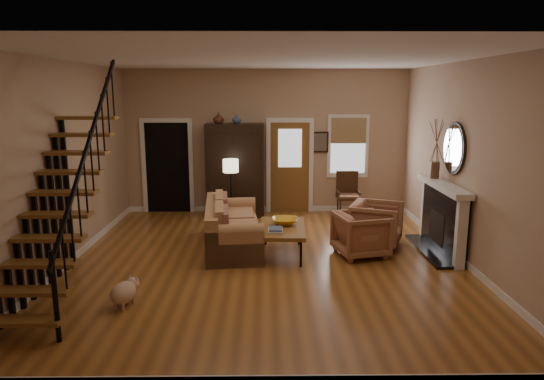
{
  "coord_description": "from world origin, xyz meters",
  "views": [
    {
      "loc": [
        0.01,
        -7.71,
        2.81
      ],
      "look_at": [
        0.1,
        0.4,
        1.15
      ],
      "focal_mm": 32.0,
      "sensor_mm": 36.0,
      "label": 1
    }
  ],
  "objects_px": {
    "sofa": "(233,226)",
    "floor_lamp": "(231,193)",
    "armchair_right": "(376,224)",
    "side_chair": "(348,195)",
    "armchair_left": "(361,234)",
    "coffee_table": "(282,241)",
    "armoire": "(235,170)"
  },
  "relations": [
    {
      "from": "sofa",
      "to": "floor_lamp",
      "type": "xyz_separation_m",
      "value": [
        -0.13,
        1.52,
        0.3
      ]
    },
    {
      "from": "armchair_right",
      "to": "floor_lamp",
      "type": "distance_m",
      "value": 3.12
    },
    {
      "from": "side_chair",
      "to": "sofa",
      "type": "bearing_deg",
      "value": -138.12
    },
    {
      "from": "sofa",
      "to": "armchair_right",
      "type": "bearing_deg",
      "value": -2.64
    },
    {
      "from": "sofa",
      "to": "armchair_left",
      "type": "height_order",
      "value": "sofa"
    },
    {
      "from": "coffee_table",
      "to": "floor_lamp",
      "type": "relative_size",
      "value": 0.94
    },
    {
      "from": "sofa",
      "to": "coffee_table",
      "type": "relative_size",
      "value": 1.64
    },
    {
      "from": "sofa",
      "to": "armchair_left",
      "type": "relative_size",
      "value": 2.62
    },
    {
      "from": "sofa",
      "to": "coffee_table",
      "type": "distance_m",
      "value": 0.97
    },
    {
      "from": "sofa",
      "to": "armchair_left",
      "type": "bearing_deg",
      "value": -16.37
    },
    {
      "from": "coffee_table",
      "to": "armchair_left",
      "type": "bearing_deg",
      "value": -1.63
    },
    {
      "from": "sofa",
      "to": "side_chair",
      "type": "relative_size",
      "value": 2.16
    },
    {
      "from": "sofa",
      "to": "coffee_table",
      "type": "xyz_separation_m",
      "value": [
        0.88,
        -0.39,
        -0.15
      ]
    },
    {
      "from": "side_chair",
      "to": "floor_lamp",
      "type": "bearing_deg",
      "value": -165.26
    },
    {
      "from": "coffee_table",
      "to": "side_chair",
      "type": "bearing_deg",
      "value": 58.72
    },
    {
      "from": "armchair_right",
      "to": "floor_lamp",
      "type": "bearing_deg",
      "value": 85.87
    },
    {
      "from": "floor_lamp",
      "to": "side_chair",
      "type": "xyz_separation_m",
      "value": [
        2.59,
        0.68,
        -0.2
      ]
    },
    {
      "from": "armchair_left",
      "to": "armchair_right",
      "type": "distance_m",
      "value": 0.68
    },
    {
      "from": "coffee_table",
      "to": "side_chair",
      "type": "relative_size",
      "value": 1.31
    },
    {
      "from": "armoire",
      "to": "armchair_left",
      "type": "height_order",
      "value": "armoire"
    },
    {
      "from": "armoire",
      "to": "armchair_left",
      "type": "distance_m",
      "value": 3.74
    },
    {
      "from": "floor_lamp",
      "to": "armoire",
      "type": "bearing_deg",
      "value": 87.43
    },
    {
      "from": "coffee_table",
      "to": "armchair_right",
      "type": "relative_size",
      "value": 1.5
    },
    {
      "from": "armoire",
      "to": "armchair_left",
      "type": "relative_size",
      "value": 2.5
    },
    {
      "from": "sofa",
      "to": "coffee_table",
      "type": "bearing_deg",
      "value": -29.63
    },
    {
      "from": "sofa",
      "to": "armoire",
      "type": "bearing_deg",
      "value": 86.81
    },
    {
      "from": "armchair_left",
      "to": "armchair_right",
      "type": "height_order",
      "value": "armchair_right"
    },
    {
      "from": "armchair_right",
      "to": "side_chair",
      "type": "height_order",
      "value": "side_chair"
    },
    {
      "from": "sofa",
      "to": "armchair_right",
      "type": "distance_m",
      "value": 2.64
    },
    {
      "from": "coffee_table",
      "to": "armchair_right",
      "type": "distance_m",
      "value": 1.84
    },
    {
      "from": "coffee_table",
      "to": "armchair_left",
      "type": "height_order",
      "value": "armchair_left"
    },
    {
      "from": "sofa",
      "to": "armchair_right",
      "type": "relative_size",
      "value": 2.46
    }
  ]
}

